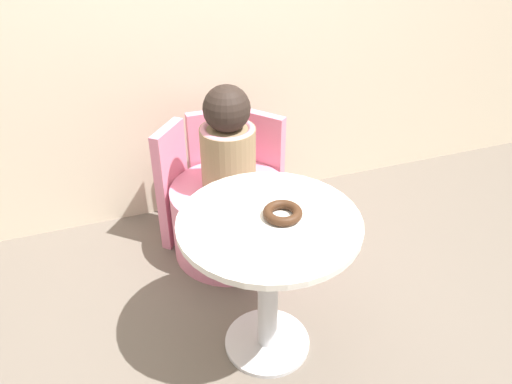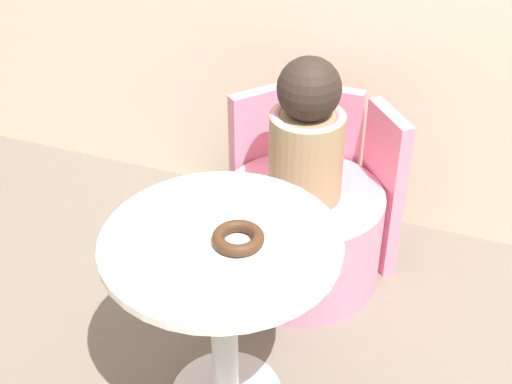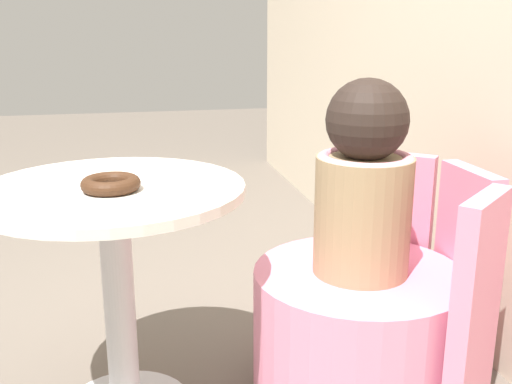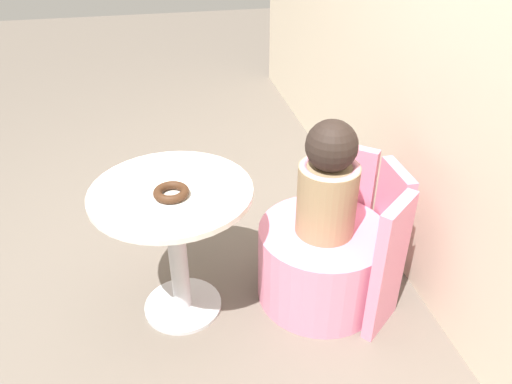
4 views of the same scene
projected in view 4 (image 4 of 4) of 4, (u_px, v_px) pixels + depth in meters
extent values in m
plane|color=#665B51|center=(185.00, 315.00, 2.25)|extent=(12.00, 12.00, 0.00)
cube|color=beige|center=(471.00, 32.00, 1.81)|extent=(6.00, 0.06, 2.40)
cylinder|color=silver|center=(183.00, 305.00, 2.29)|extent=(0.35, 0.35, 0.02)
cylinder|color=silver|center=(177.00, 253.00, 2.13)|extent=(0.08, 0.08, 0.59)
cylinder|color=silver|center=(171.00, 192.00, 1.96)|extent=(0.65, 0.65, 0.02)
cylinder|color=pink|center=(321.00, 262.00, 2.28)|extent=(0.58, 0.58, 0.37)
cube|color=pink|center=(389.00, 230.00, 2.26)|extent=(0.24, 0.05, 0.64)
cube|color=pink|center=(389.00, 268.00, 2.04)|extent=(0.20, 0.22, 0.64)
cube|color=pink|center=(347.00, 205.00, 2.44)|extent=(0.20, 0.22, 0.64)
cylinder|color=#937A56|center=(327.00, 200.00, 2.09)|extent=(0.25, 0.25, 0.32)
torus|color=pink|center=(330.00, 169.00, 2.01)|extent=(0.25, 0.25, 0.04)
sphere|color=black|center=(332.00, 146.00, 1.96)|extent=(0.21, 0.21, 0.21)
torus|color=#3D2314|center=(172.00, 192.00, 1.91)|extent=(0.14, 0.14, 0.03)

